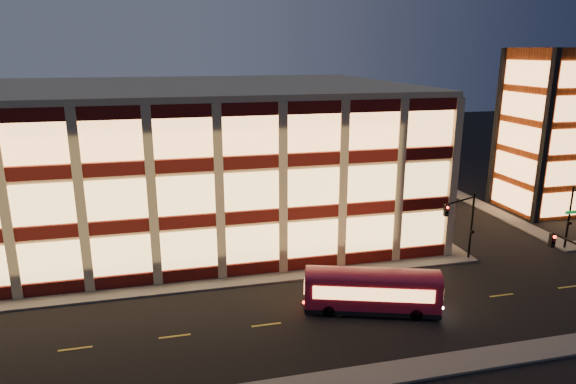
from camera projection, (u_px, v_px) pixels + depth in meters
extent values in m
plane|color=black|center=(199.00, 292.00, 39.00)|extent=(200.00, 200.00, 0.00)
cube|color=#514F4C|center=(159.00, 289.00, 39.23)|extent=(54.00, 2.00, 0.15)
cube|color=#514F4C|center=(386.00, 206.00, 60.17)|extent=(2.00, 30.00, 0.15)
cube|color=#514F4C|center=(469.00, 200.00, 62.69)|extent=(2.00, 30.00, 0.15)
cube|color=tan|center=(154.00, 159.00, 52.36)|extent=(50.00, 30.00, 14.00)
cube|color=tan|center=(149.00, 87.00, 50.42)|extent=(50.40, 30.40, 0.50)
cube|color=#470C0A|center=(158.00, 278.00, 39.90)|extent=(50.10, 0.25, 1.00)
cube|color=#FFBF6B|center=(156.00, 252.00, 39.36)|extent=(49.00, 0.20, 3.00)
cube|color=#470C0A|center=(379.00, 202.00, 59.81)|extent=(0.25, 30.10, 1.00)
cube|color=#FFBF6B|center=(380.00, 184.00, 59.25)|extent=(0.20, 29.00, 3.00)
cube|color=#470C0A|center=(154.00, 224.00, 38.73)|extent=(50.10, 0.25, 1.00)
cube|color=#FFBF6B|center=(152.00, 197.00, 38.19)|extent=(49.00, 0.20, 3.00)
cube|color=#470C0A|center=(381.00, 165.00, 58.64)|extent=(0.25, 30.10, 1.00)
cube|color=#FFBF6B|center=(382.00, 147.00, 58.07)|extent=(0.20, 29.00, 3.00)
cube|color=#470C0A|center=(150.00, 167.00, 37.55)|extent=(50.10, 0.25, 1.00)
cube|color=#FFBF6B|center=(148.00, 139.00, 37.01)|extent=(49.00, 0.20, 3.00)
cube|color=#470C0A|center=(383.00, 127.00, 57.46)|extent=(0.25, 30.10, 1.00)
cube|color=#FFBF6B|center=(384.00, 108.00, 56.90)|extent=(0.20, 29.00, 3.00)
cube|color=#8C3814|center=(551.00, 132.00, 57.00)|extent=(8.00, 8.00, 18.00)
cube|color=black|center=(545.00, 139.00, 52.34)|extent=(0.60, 0.60, 18.00)
cube|color=black|center=(497.00, 128.00, 59.83)|extent=(0.60, 0.60, 18.00)
cube|color=black|center=(555.00, 125.00, 61.66)|extent=(0.60, 0.60, 18.00)
cube|color=#FFA659|center=(569.00, 204.00, 55.10)|extent=(6.60, 0.16, 2.60)
cube|color=#FFA659|center=(511.00, 196.00, 57.99)|extent=(0.16, 6.60, 2.60)
cube|color=#FFA659|center=(573.00, 173.00, 54.19)|extent=(6.60, 0.16, 2.60)
cube|color=#FFA659|center=(515.00, 167.00, 57.08)|extent=(0.16, 6.60, 2.60)
cube|color=#FFA659|center=(518.00, 137.00, 56.17)|extent=(0.16, 6.60, 2.60)
cube|color=#FFA659|center=(522.00, 105.00, 55.26)|extent=(0.16, 6.60, 2.60)
cube|color=#FFA659|center=(526.00, 73.00, 54.35)|extent=(0.16, 6.60, 2.60)
cylinder|color=black|center=(471.00, 227.00, 44.34)|extent=(0.18, 0.18, 6.00)
cylinder|color=black|center=(461.00, 201.00, 42.51)|extent=(3.56, 1.63, 0.14)
cube|color=black|center=(446.00, 210.00, 41.54)|extent=(0.32, 0.32, 0.95)
sphere|color=#FF0C05|center=(448.00, 208.00, 41.29)|extent=(0.20, 0.20, 0.20)
cube|color=black|center=(472.00, 232.00, 44.26)|extent=(0.25, 0.18, 0.28)
cylinder|color=black|center=(569.00, 218.00, 46.63)|extent=(0.18, 0.18, 6.00)
cube|color=black|center=(570.00, 223.00, 46.55)|extent=(0.25, 0.18, 0.28)
cube|color=#0C7226|center=(571.00, 212.00, 46.33)|extent=(1.20, 0.06, 0.28)
cylinder|color=black|center=(576.00, 244.00, 33.04)|extent=(0.14, 4.00, 0.14)
cube|color=black|center=(552.00, 240.00, 35.04)|extent=(0.32, 0.32, 0.95)
sphere|color=#FF0C05|center=(555.00, 237.00, 34.80)|extent=(0.20, 0.20, 0.20)
cube|color=maroon|center=(372.00, 290.00, 35.72)|extent=(9.53, 5.16, 2.13)
cube|color=black|center=(371.00, 307.00, 36.06)|extent=(9.53, 5.16, 0.32)
cylinder|color=black|center=(329.00, 311.00, 35.29)|extent=(0.88, 0.53, 0.83)
cylinder|color=black|center=(329.00, 297.00, 37.25)|extent=(0.88, 0.53, 0.83)
cylinder|color=black|center=(416.00, 314.00, 34.81)|extent=(0.88, 0.53, 0.83)
cylinder|color=black|center=(412.00, 300.00, 36.77)|extent=(0.88, 0.53, 0.83)
cube|color=#FFA659|center=(373.00, 295.00, 34.51)|extent=(7.76, 2.66, 0.93)
cube|color=#FFA659|center=(371.00, 279.00, 36.79)|extent=(7.76, 2.66, 0.93)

